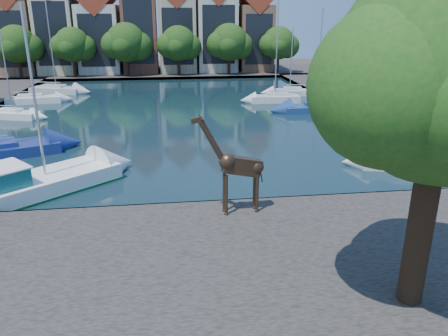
% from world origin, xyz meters
% --- Properties ---
extents(ground, '(160.00, 160.00, 0.00)m').
position_xyz_m(ground, '(0.00, 0.00, 0.00)').
color(ground, '#38332B').
rests_on(ground, ground).
extents(water_basin, '(38.00, 50.00, 0.08)m').
position_xyz_m(water_basin, '(0.00, 24.00, 0.04)').
color(water_basin, black).
rests_on(water_basin, ground).
extents(near_quay, '(50.00, 14.00, 0.50)m').
position_xyz_m(near_quay, '(0.00, -7.00, 0.25)').
color(near_quay, '#45403C').
rests_on(near_quay, ground).
extents(far_quay, '(60.00, 16.00, 0.50)m').
position_xyz_m(far_quay, '(0.00, 56.00, 0.25)').
color(far_quay, '#45403C').
rests_on(far_quay, ground).
extents(right_quay, '(14.00, 52.00, 0.50)m').
position_xyz_m(right_quay, '(25.00, 24.00, 0.25)').
color(right_quay, '#45403C').
rests_on(right_quay, ground).
extents(townhouse_west_end, '(5.44, 9.18, 14.93)m').
position_xyz_m(townhouse_west_end, '(-23.00, 55.99, 7.36)').
color(townhouse_west_end, '#8F624E').
rests_on(townhouse_west_end, far_quay).
extents(townhouse_west_mid, '(5.94, 9.18, 16.79)m').
position_xyz_m(townhouse_west_mid, '(-17.00, 55.99, 8.23)').
color(townhouse_west_mid, beige).
rests_on(townhouse_west_mid, far_quay).
extents(townhouse_west_inner, '(6.43, 9.18, 15.15)m').
position_xyz_m(townhouse_west_inner, '(-10.50, 55.99, 7.35)').
color(townhouse_west_inner, silver).
rests_on(townhouse_west_inner, far_quay).
extents(townhouse_center, '(5.44, 9.18, 16.93)m').
position_xyz_m(townhouse_center, '(-4.00, 55.99, 8.36)').
color(townhouse_center, brown).
rests_on(townhouse_center, far_quay).
extents(townhouse_east_inner, '(5.94, 9.18, 15.79)m').
position_xyz_m(townhouse_east_inner, '(2.00, 55.99, 7.73)').
color(townhouse_east_inner, tan).
rests_on(townhouse_east_inner, far_quay).
extents(townhouse_east_mid, '(6.43, 9.18, 16.65)m').
position_xyz_m(townhouse_east_mid, '(8.50, 55.99, 8.10)').
color(townhouse_east_mid, beige).
rests_on(townhouse_east_mid, far_quay).
extents(townhouse_east_end, '(5.44, 9.18, 14.43)m').
position_xyz_m(townhouse_east_end, '(15.00, 55.99, 7.11)').
color(townhouse_east_end, brown).
rests_on(townhouse_east_end, far_quay).
extents(far_tree_far_west, '(7.28, 5.60, 7.68)m').
position_xyz_m(far_tree_far_west, '(-21.90, 50.49, 5.18)').
color(far_tree_far_west, '#332114').
rests_on(far_tree_far_west, far_quay).
extents(far_tree_west, '(6.76, 5.20, 7.36)m').
position_xyz_m(far_tree_west, '(-13.91, 50.49, 5.08)').
color(far_tree_west, '#332114').
rests_on(far_tree_west, far_quay).
extents(far_tree_mid_west, '(7.80, 6.00, 8.00)m').
position_xyz_m(far_tree_mid_west, '(-5.89, 50.49, 5.29)').
color(far_tree_mid_west, '#332114').
rests_on(far_tree_mid_west, far_quay).
extents(far_tree_mid_east, '(7.02, 5.40, 7.52)m').
position_xyz_m(far_tree_mid_east, '(2.10, 50.49, 5.13)').
color(far_tree_mid_east, '#332114').
rests_on(far_tree_mid_east, far_quay).
extents(far_tree_east, '(7.54, 5.80, 7.84)m').
position_xyz_m(far_tree_east, '(10.11, 50.49, 5.24)').
color(far_tree_east, '#332114').
rests_on(far_tree_east, far_quay).
extents(far_tree_far_east, '(6.76, 5.20, 7.36)m').
position_xyz_m(far_tree_far_east, '(18.09, 50.49, 5.08)').
color(far_tree_far_east, '#332114').
rests_on(far_tree_far_east, far_quay).
extents(giraffe_statue, '(3.33, 0.73, 4.75)m').
position_xyz_m(giraffe_statue, '(2.88, -1.53, 2.83)').
color(giraffe_statue, '#39291C').
rests_on(giraffe_statue, near_quay).
extents(motorsailer, '(9.93, 9.05, 9.93)m').
position_xyz_m(motorsailer, '(-8.27, 2.54, 0.84)').
color(motorsailer, white).
rests_on(motorsailer, water_basin).
extents(sailboat_left_c, '(5.32, 3.24, 8.19)m').
position_xyz_m(sailboat_left_c, '(-14.82, 23.03, 0.58)').
color(sailboat_left_c, white).
rests_on(sailboat_left_c, water_basin).
extents(sailboat_left_d, '(6.05, 2.98, 9.34)m').
position_xyz_m(sailboat_left_d, '(-15.00, 30.91, 0.63)').
color(sailboat_left_d, white).
rests_on(sailboat_left_d, water_basin).
extents(sailboat_left_e, '(6.81, 4.10, 11.26)m').
position_xyz_m(sailboat_left_e, '(-14.04, 37.70, 0.64)').
color(sailboat_left_e, silver).
rests_on(sailboat_left_e, water_basin).
extents(sailboat_right_a, '(6.01, 3.37, 10.02)m').
position_xyz_m(sailboat_right_a, '(15.00, 4.57, 0.58)').
color(sailboat_right_a, silver).
rests_on(sailboat_right_a, water_basin).
extents(sailboat_right_b, '(6.98, 2.70, 10.08)m').
position_xyz_m(sailboat_right_b, '(15.00, 22.32, 0.55)').
color(sailboat_right_b, navy).
rests_on(sailboat_right_b, water_basin).
extents(sailboat_right_c, '(5.57, 2.17, 11.46)m').
position_xyz_m(sailboat_right_c, '(12.00, 27.79, 0.69)').
color(sailboat_right_c, silver).
rests_on(sailboat_right_c, water_basin).
extents(sailboat_right_d, '(5.29, 2.60, 7.94)m').
position_xyz_m(sailboat_right_d, '(15.00, 32.21, 0.60)').
color(sailboat_right_d, silver).
rests_on(sailboat_right_d, water_basin).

